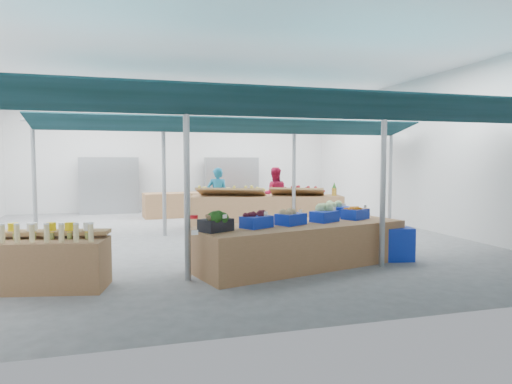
% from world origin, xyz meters
% --- Properties ---
extents(floor, '(13.00, 13.00, 0.00)m').
position_xyz_m(floor, '(0.00, 0.00, 0.00)').
color(floor, slate).
rests_on(floor, ground).
extents(hall, '(13.00, 13.00, 13.00)m').
position_xyz_m(hall, '(0.00, 1.44, 2.65)').
color(hall, silver).
rests_on(hall, ground).
extents(pole_grid, '(10.00, 4.60, 3.00)m').
position_xyz_m(pole_grid, '(0.75, -1.75, 1.81)').
color(pole_grid, gray).
rests_on(pole_grid, floor).
extents(awnings, '(9.50, 7.08, 0.30)m').
position_xyz_m(awnings, '(0.75, -1.75, 2.78)').
color(awnings, black).
rests_on(awnings, pole_grid).
extents(back_shelving_left, '(2.00, 0.50, 2.00)m').
position_xyz_m(back_shelving_left, '(-2.50, 6.00, 1.00)').
color(back_shelving_left, '#B23F33').
rests_on(back_shelving_left, floor).
extents(back_shelving_right, '(2.00, 0.50, 2.00)m').
position_xyz_m(back_shelving_right, '(2.00, 6.00, 1.00)').
color(back_shelving_right, '#B23F33').
rests_on(back_shelving_right, floor).
extents(bottle_shelf, '(1.80, 1.33, 1.02)m').
position_xyz_m(bottle_shelf, '(-3.05, -3.90, 0.41)').
color(bottle_shelf, brown).
rests_on(bottle_shelf, floor).
extents(veg_counter, '(4.16, 2.28, 0.77)m').
position_xyz_m(veg_counter, '(1.11, -3.53, 0.38)').
color(veg_counter, brown).
rests_on(veg_counter, floor).
extents(fruit_counter, '(4.37, 1.92, 0.91)m').
position_xyz_m(fruit_counter, '(1.92, 1.15, 0.46)').
color(fruit_counter, brown).
rests_on(fruit_counter, floor).
extents(far_counter, '(4.61, 1.26, 0.82)m').
position_xyz_m(far_counter, '(0.89, 4.42, 0.41)').
color(far_counter, brown).
rests_on(far_counter, floor).
extents(crate_stack, '(0.59, 0.46, 0.63)m').
position_xyz_m(crate_stack, '(3.07, -3.65, 0.32)').
color(crate_stack, '#0F28A4').
rests_on(crate_stack, floor).
extents(vendor_left, '(0.69, 0.53, 1.70)m').
position_xyz_m(vendor_left, '(0.72, 2.25, 0.85)').
color(vendor_left, '#16668F').
rests_on(vendor_left, floor).
extents(vendor_right, '(0.95, 0.81, 1.70)m').
position_xyz_m(vendor_right, '(2.52, 2.25, 0.85)').
color(vendor_right, '#AB153B').
rests_on(vendor_right, floor).
extents(crate_broccoli, '(0.61, 0.55, 0.35)m').
position_xyz_m(crate_broccoli, '(-0.53, -3.96, 0.93)').
color(crate_broccoli, black).
rests_on(crate_broccoli, veg_counter).
extents(crate_beets, '(0.61, 0.55, 0.29)m').
position_xyz_m(crate_beets, '(0.21, -3.77, 0.90)').
color(crate_beets, '#0F28A4').
rests_on(crate_beets, veg_counter).
extents(crate_celeriac, '(0.61, 0.55, 0.31)m').
position_xyz_m(crate_celeriac, '(0.90, -3.59, 0.91)').
color(crate_celeriac, '#0F28A4').
rests_on(crate_celeriac, veg_counter).
extents(crate_cabbage, '(0.61, 0.55, 0.35)m').
position_xyz_m(crate_cabbage, '(1.65, -3.39, 0.93)').
color(crate_cabbage, '#0F28A4').
rests_on(crate_cabbage, veg_counter).
extents(crate_carrots, '(0.61, 0.55, 0.29)m').
position_xyz_m(crate_carrots, '(2.39, -3.20, 0.88)').
color(crate_carrots, '#0F28A4').
rests_on(crate_carrots, veg_counter).
extents(sparrow, '(0.12, 0.09, 0.11)m').
position_xyz_m(sparrow, '(-0.67, -4.14, 1.02)').
color(sparrow, brown).
rests_on(sparrow, crate_broccoli).
extents(pole_ribbon, '(0.12, 0.12, 0.28)m').
position_xyz_m(pole_ribbon, '(-0.99, -4.65, 1.08)').
color(pole_ribbon, '#B00B11').
rests_on(pole_ribbon, pole_grid).
extents(apple_heap_yellow, '(2.02, 1.44, 0.27)m').
position_xyz_m(apple_heap_yellow, '(0.91, 1.27, 1.08)').
color(apple_heap_yellow, '#997247').
rests_on(apple_heap_yellow, fruit_counter).
extents(apple_heap_red, '(1.66, 1.27, 0.27)m').
position_xyz_m(apple_heap_red, '(2.73, 0.86, 1.08)').
color(apple_heap_red, '#997247').
rests_on(apple_heap_red, fruit_counter).
extents(pineapple, '(0.14, 0.14, 0.39)m').
position_xyz_m(pineapple, '(3.77, 0.63, 1.09)').
color(pineapple, '#8C6019').
rests_on(pineapple, fruit_counter).
extents(crate_extra, '(0.52, 0.41, 0.32)m').
position_xyz_m(crate_extra, '(2.26, -2.72, 0.92)').
color(crate_extra, '#0F28A4').
rests_on(crate_extra, veg_counter).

